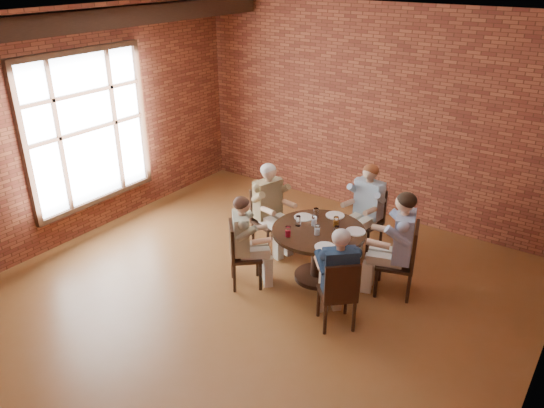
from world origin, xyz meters
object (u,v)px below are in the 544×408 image
Objects in this scene: diner_c at (270,208)px; chair_d at (240,252)px; diner_d at (246,242)px; diner_e at (338,278)px; chair_c at (267,216)px; diner_a at (398,244)px; chair_e at (339,292)px; chair_a at (404,258)px; diner_b at (366,208)px; dining_table at (318,244)px; chair_b at (369,216)px; smartphone at (344,246)px.

chair_d is (0.23, -1.02, -0.17)m from diner_c.
diner_d is 1.39m from diner_e.
diner_c is at bearing -90.00° from chair_c.
diner_a is 1.13m from chair_e.
diner_c reaches higher than chair_a.
diner_b is 1.04× the size of diner_e.
diner_d reaches higher than chair_a.
dining_table is at bearing -90.00° from diner_e.
chair_a is 1.08× the size of chair_e.
diner_c is at bearing -75.50° from chair_e.
chair_c is (-2.15, 0.01, -0.02)m from chair_a.
dining_table is at bearing -90.00° from chair_e.
diner_d is at bearing -90.00° from chair_d.
dining_table is 1.00m from diner_e.
chair_a is 2.11m from chair_d.
dining_table is 1.21m from chair_b.
chair_b reaches higher than smartphone.
diner_a is 9.57× the size of smartphone.
diner_a is 0.71m from smartphone.
diner_b reaches higher than chair_b.
diner_d reaches higher than chair_c.
chair_c is 0.74× the size of diner_d.
diner_b is 1.47× the size of chair_d.
chair_b is 0.18m from diner_b.
chair_a is at bearing -36.14° from chair_b.
chair_e is 6.16× the size of smartphone.
diner_a reaches higher than diner_d.
diner_d reaches higher than chair_d.
diner_a is at bearing -73.04° from diner_c.
dining_table is 1.05m from diner_c.
diner_e is (-0.05, 0.06, 0.15)m from chair_e.
chair_c is at bearing -26.24° from chair_d.
diner_a is at bearing -145.59° from chair_e.
chair_a is at bearing 29.03° from smartphone.
diner_c is 1.48× the size of chair_d.
chair_a reaches higher than chair_d.
chair_a is at bearing -153.25° from diner_e.
diner_a is 1.94m from diner_d.
smartphone reaches higher than dining_table.
chair_b is at bearing -118.06° from diner_e.
diner_c is at bearing -30.15° from chair_d.
dining_table is at bearing -90.00° from diner_d.
chair_a is 0.77× the size of diner_d.
chair_e is at bearing 90.00° from diner_e.
chair_a is 1.08× the size of chair_d.
chair_e is 0.17m from diner_e.
diner_c is (-1.16, -0.89, 0.16)m from chair_b.
diner_e is at bearing -66.13° from diner_b.
diner_a reaches higher than diner_c.
chair_a is 1.13m from diner_e.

